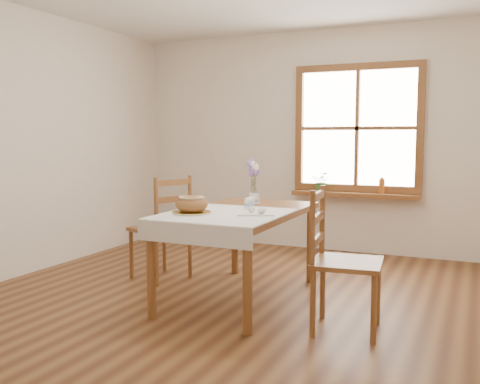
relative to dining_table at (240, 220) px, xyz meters
The scene contains 18 objects.
ground 0.73m from the dining_table, 90.00° to the right, with size 5.00×5.00×0.00m, color brown.
room_walls 1.08m from the dining_table, 90.00° to the right, with size 4.60×5.10×2.65m.
window 2.36m from the dining_table, 77.02° to the left, with size 1.46×0.08×1.46m.
window_sill 2.16m from the dining_table, 76.61° to the left, with size 1.46×0.20×0.05m.
dining_table is the anchor object (origin of this frame).
table_linen 0.32m from the dining_table, 90.00° to the right, with size 0.91×0.99×0.01m, color white.
chair_left 1.00m from the dining_table, 164.71° to the left, with size 0.46×0.49×0.99m, color brown, non-canonical shape.
chair_right 1.08m from the dining_table, 21.40° to the right, with size 0.47×0.49×1.00m, color brown, non-canonical shape.
bread_plate 0.48m from the dining_table, 119.29° to the right, with size 0.30×0.30×0.02m, color white.
bread_loaf 0.50m from the dining_table, 119.29° to the right, with size 0.25×0.25×0.14m, color #996236.
egg_napkin 0.35m from the dining_table, 43.50° to the right, with size 0.28×0.24×0.01m, color white.
eggs 0.36m from the dining_table, 43.50° to the right, with size 0.22×0.19×0.05m, color silver, non-canonical shape.
salt_shaker 0.17m from the dining_table, 15.39° to the left, with size 0.05×0.05×0.10m, color white.
pepper_shaker 0.16m from the dining_table, 13.05° to the right, with size 0.05×0.05×0.10m, color white.
flower_vase 0.37m from the dining_table, 93.10° to the left, with size 0.09×0.09×0.10m, color white.
lavender_bouquet 0.48m from the dining_table, 93.10° to the left, with size 0.16×0.16×0.29m, color #815FA9, non-canonical shape.
potted_plant 2.11m from the dining_table, 87.05° to the left, with size 0.21×0.23×0.18m, color #417A31.
amber_bottle 2.25m from the dining_table, 69.04° to the left, with size 0.07×0.07×0.19m, color #AF5A20.
Camera 1 is at (1.81, -3.71, 1.36)m, focal length 40.00 mm.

